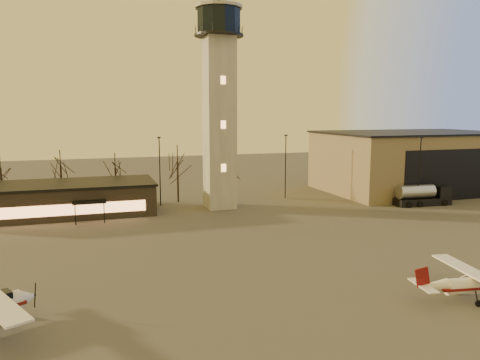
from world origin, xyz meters
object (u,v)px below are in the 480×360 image
object	(u,v)px
hangar	(412,161)
cessna_front	(474,288)
control_tower	(219,93)
fuel_truck	(422,197)
terminal	(58,199)

from	to	relation	value
hangar	cessna_front	world-z (taller)	hangar
control_tower	hangar	world-z (taller)	control_tower
cessna_front	fuel_truck	distance (m)	36.65
fuel_truck	control_tower	bearing A→B (deg)	169.02
control_tower	fuel_truck	size ratio (longest dim) A/B	3.81
hangar	fuel_truck	bearing A→B (deg)	-120.93
control_tower	fuel_truck	world-z (taller)	control_tower
fuel_truck	cessna_front	bearing A→B (deg)	-119.57
hangar	cessna_front	size ratio (longest dim) A/B	3.01
cessna_front	fuel_truck	world-z (taller)	fuel_truck
control_tower	terminal	size ratio (longest dim) A/B	1.28
hangar	terminal	xyz separation A→B (m)	(-57.99, -2.00, -3.00)
control_tower	terminal	bearing A→B (deg)	174.85
terminal	fuel_truck	bearing A→B (deg)	-10.82
hangar	fuel_truck	distance (m)	14.23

